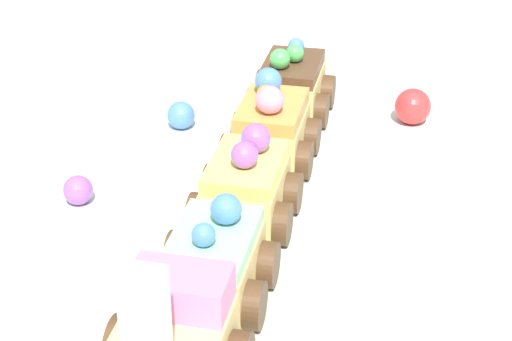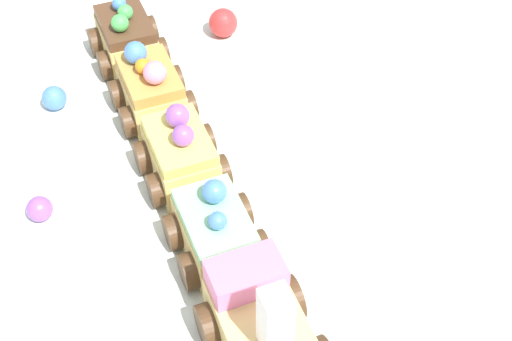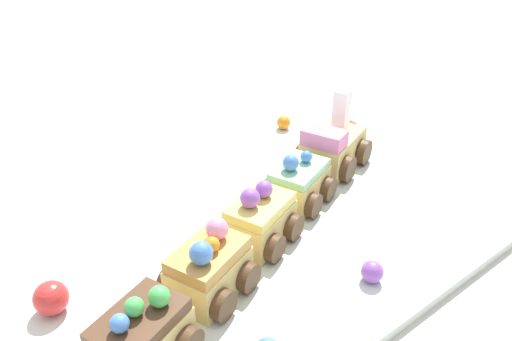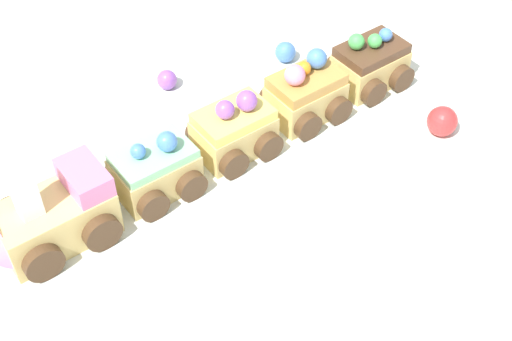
{
  "view_description": "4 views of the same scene",
  "coord_description": "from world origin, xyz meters",
  "px_view_note": "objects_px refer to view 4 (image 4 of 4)",
  "views": [
    {
      "loc": [
        0.41,
        0.24,
        0.33
      ],
      "look_at": [
        0.02,
        -0.02,
        0.07
      ],
      "focal_mm": 60.0,
      "sensor_mm": 36.0,
      "label": 1
    },
    {
      "loc": [
        0.42,
        0.01,
        0.47
      ],
      "look_at": [
        0.02,
        0.02,
        0.05
      ],
      "focal_mm": 50.0,
      "sensor_mm": 36.0,
      "label": 2
    },
    {
      "loc": [
        -0.27,
        -0.38,
        0.34
      ],
      "look_at": [
        0.01,
        -0.02,
        0.08
      ],
      "focal_mm": 35.0,
      "sensor_mm": 36.0,
      "label": 3
    },
    {
      "loc": [
        0.11,
        0.46,
        0.5
      ],
      "look_at": [
        -0.01,
        0.02,
        0.04
      ],
      "focal_mm": 50.0,
      "sensor_mm": 36.0,
      "label": 4
    }
  ],
  "objects_px": {
    "cake_car_chocolate": "(370,65)",
    "gumball_red": "(442,121)",
    "gumball_purple": "(167,80)",
    "cake_car_lemon": "(234,131)",
    "cake_car_caramel": "(305,94)",
    "cake_car_mint": "(155,171)",
    "cake_train_locomotive": "(46,221)",
    "gumball_blue": "(285,52)"
  },
  "relations": [
    {
      "from": "cake_car_caramel",
      "to": "gumball_purple",
      "type": "relative_size",
      "value": 4.15
    },
    {
      "from": "cake_car_lemon",
      "to": "gumball_purple",
      "type": "distance_m",
      "value": 0.12
    },
    {
      "from": "gumball_blue",
      "to": "gumball_red",
      "type": "relative_size",
      "value": 0.77
    },
    {
      "from": "gumball_purple",
      "to": "gumball_red",
      "type": "bearing_deg",
      "value": 149.79
    },
    {
      "from": "cake_train_locomotive",
      "to": "gumball_red",
      "type": "bearing_deg",
      "value": 164.6
    },
    {
      "from": "cake_car_mint",
      "to": "gumball_red",
      "type": "xyz_separation_m",
      "value": [
        -0.29,
        0.0,
        -0.01
      ]
    },
    {
      "from": "cake_car_mint",
      "to": "cake_car_lemon",
      "type": "relative_size",
      "value": 1.0
    },
    {
      "from": "gumball_red",
      "to": "cake_car_chocolate",
      "type": "bearing_deg",
      "value": -67.53
    },
    {
      "from": "gumball_red",
      "to": "cake_car_mint",
      "type": "bearing_deg",
      "value": -0.22
    },
    {
      "from": "cake_car_chocolate",
      "to": "gumball_blue",
      "type": "bearing_deg",
      "value": -60.85
    },
    {
      "from": "cake_car_mint",
      "to": "gumball_red",
      "type": "distance_m",
      "value": 0.29
    },
    {
      "from": "gumball_blue",
      "to": "cake_car_lemon",
      "type": "bearing_deg",
      "value": 53.95
    },
    {
      "from": "cake_car_mint",
      "to": "gumball_blue",
      "type": "height_order",
      "value": "cake_car_mint"
    },
    {
      "from": "gumball_red",
      "to": "gumball_purple",
      "type": "xyz_separation_m",
      "value": [
        0.25,
        -0.15,
        -0.0
      ]
    },
    {
      "from": "gumball_red",
      "to": "cake_train_locomotive",
      "type": "bearing_deg",
      "value": 5.42
    },
    {
      "from": "cake_car_chocolate",
      "to": "gumball_purple",
      "type": "bearing_deg",
      "value": -34.22
    },
    {
      "from": "cake_car_mint",
      "to": "cake_car_chocolate",
      "type": "height_order",
      "value": "same"
    },
    {
      "from": "cake_train_locomotive",
      "to": "cake_car_chocolate",
      "type": "relative_size",
      "value": 1.49
    },
    {
      "from": "gumball_purple",
      "to": "cake_train_locomotive",
      "type": "bearing_deg",
      "value": 53.17
    },
    {
      "from": "gumball_blue",
      "to": "cake_car_caramel",
      "type": "bearing_deg",
      "value": 84.83
    },
    {
      "from": "gumball_red",
      "to": "gumball_purple",
      "type": "relative_size",
      "value": 1.43
    },
    {
      "from": "cake_train_locomotive",
      "to": "gumball_blue",
      "type": "distance_m",
      "value": 0.34
    },
    {
      "from": "cake_car_caramel",
      "to": "gumball_purple",
      "type": "xyz_separation_m",
      "value": [
        0.13,
        -0.08,
        -0.02
      ]
    },
    {
      "from": "cake_car_lemon",
      "to": "gumball_purple",
      "type": "relative_size",
      "value": 4.15
    },
    {
      "from": "cake_car_mint",
      "to": "gumball_purple",
      "type": "xyz_separation_m",
      "value": [
        -0.04,
        -0.15,
        -0.01
      ]
    },
    {
      "from": "cake_car_lemon",
      "to": "gumball_red",
      "type": "distance_m",
      "value": 0.21
    },
    {
      "from": "cake_train_locomotive",
      "to": "cake_car_chocolate",
      "type": "height_order",
      "value": "cake_train_locomotive"
    },
    {
      "from": "cake_car_lemon",
      "to": "gumball_purple",
      "type": "xyz_separation_m",
      "value": [
        0.05,
        -0.11,
        -0.01
      ]
    },
    {
      "from": "cake_car_chocolate",
      "to": "gumball_red",
      "type": "distance_m",
      "value": 0.1
    },
    {
      "from": "cake_car_chocolate",
      "to": "gumball_blue",
      "type": "distance_m",
      "value": 0.1
    },
    {
      "from": "gumball_blue",
      "to": "gumball_red",
      "type": "bearing_deg",
      "value": 125.77
    },
    {
      "from": "cake_car_chocolate",
      "to": "gumball_purple",
      "type": "height_order",
      "value": "cake_car_chocolate"
    },
    {
      "from": "cake_train_locomotive",
      "to": "gumball_red",
      "type": "height_order",
      "value": "cake_train_locomotive"
    },
    {
      "from": "gumball_blue",
      "to": "gumball_purple",
      "type": "xyz_separation_m",
      "value": [
        0.14,
        0.01,
        -0.0
      ]
    },
    {
      "from": "gumball_blue",
      "to": "gumball_purple",
      "type": "distance_m",
      "value": 0.14
    },
    {
      "from": "cake_car_mint",
      "to": "gumball_red",
      "type": "relative_size",
      "value": 2.91
    },
    {
      "from": "cake_car_mint",
      "to": "cake_car_caramel",
      "type": "bearing_deg",
      "value": -179.88
    },
    {
      "from": "cake_train_locomotive",
      "to": "gumball_red",
      "type": "distance_m",
      "value": 0.39
    },
    {
      "from": "cake_car_lemon",
      "to": "gumball_red",
      "type": "height_order",
      "value": "cake_car_lemon"
    },
    {
      "from": "cake_car_lemon",
      "to": "gumball_red",
      "type": "xyz_separation_m",
      "value": [
        -0.21,
        0.03,
        -0.01
      ]
    },
    {
      "from": "cake_car_caramel",
      "to": "cake_car_mint",
      "type": "bearing_deg",
      "value": 0.12
    },
    {
      "from": "cake_car_lemon",
      "to": "gumball_blue",
      "type": "relative_size",
      "value": 3.8
    }
  ]
}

